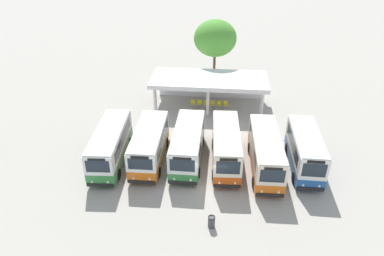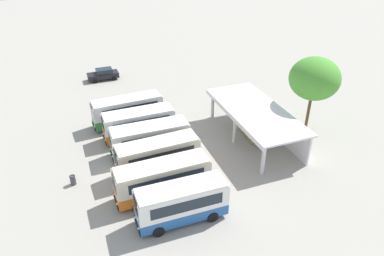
# 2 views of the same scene
# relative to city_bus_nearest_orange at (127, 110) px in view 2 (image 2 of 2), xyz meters

# --- Properties ---
(ground_plane) EXTENTS (180.00, 180.00, 0.00)m
(ground_plane) POSITION_rel_city_bus_nearest_orange_xyz_m (8.62, -2.22, -1.75)
(ground_plane) COLOR #A39E93
(city_bus_nearest_orange) EXTENTS (2.71, 7.91, 3.15)m
(city_bus_nearest_orange) POSITION_rel_city_bus_nearest_orange_xyz_m (0.00, 0.00, 0.00)
(city_bus_nearest_orange) COLOR black
(city_bus_nearest_orange) RESTS_ON ground
(city_bus_second_in_row) EXTENTS (2.54, 7.48, 3.05)m
(city_bus_second_in_row) POSITION_rel_city_bus_nearest_orange_xyz_m (3.26, 0.51, -0.05)
(city_bus_second_in_row) COLOR black
(city_bus_second_in_row) RESTS_ON ground
(city_bus_middle_cream) EXTENTS (2.48, 7.73, 3.05)m
(city_bus_middle_cream) POSITION_rel_city_bus_nearest_orange_xyz_m (6.51, 0.85, -0.05)
(city_bus_middle_cream) COLOR black
(city_bus_middle_cream) RESTS_ON ground
(city_bus_fourth_amber) EXTENTS (2.56, 7.69, 3.21)m
(city_bus_fourth_amber) POSITION_rel_city_bus_nearest_orange_xyz_m (9.77, 0.73, 0.03)
(city_bus_fourth_amber) COLOR black
(city_bus_fourth_amber) RESTS_ON ground
(city_bus_fifth_blue) EXTENTS (2.47, 8.03, 3.17)m
(city_bus_fifth_blue) POSITION_rel_city_bus_nearest_orange_xyz_m (13.03, 0.20, 0.01)
(city_bus_fifth_blue) COLOR black
(city_bus_fifth_blue) RESTS_ON ground
(city_bus_far_end_green) EXTENTS (2.30, 7.04, 3.22)m
(city_bus_far_end_green) POSITION_rel_city_bus_nearest_orange_xyz_m (16.28, 0.74, 0.03)
(city_bus_far_end_green) COLOR black
(city_bus_far_end_green) RESTS_ON ground
(parked_car_flank) EXTENTS (1.91, 4.37, 1.62)m
(parked_car_flank) POSITION_rel_city_bus_nearest_orange_xyz_m (-13.85, -0.72, -0.92)
(parked_car_flank) COLOR black
(parked_car_flank) RESTS_ON ground
(terminal_canopy) EXTENTS (12.70, 5.55, 3.40)m
(terminal_canopy) POSITION_rel_city_bus_nearest_orange_xyz_m (7.73, 12.34, 0.89)
(terminal_canopy) COLOR silver
(terminal_canopy) RESTS_ON ground
(waiting_chair_end_by_column) EXTENTS (0.45, 0.45, 0.86)m
(waiting_chair_end_by_column) POSITION_rel_city_bus_nearest_orange_xyz_m (5.94, 11.19, -1.22)
(waiting_chair_end_by_column) COLOR slate
(waiting_chair_end_by_column) RESTS_ON ground
(waiting_chair_second_from_end) EXTENTS (0.45, 0.45, 0.86)m
(waiting_chair_second_from_end) POSITION_rel_city_bus_nearest_orange_xyz_m (6.68, 11.25, -1.22)
(waiting_chair_second_from_end) COLOR slate
(waiting_chair_second_from_end) RESTS_ON ground
(waiting_chair_middle_seat) EXTENTS (0.45, 0.45, 0.86)m
(waiting_chair_middle_seat) POSITION_rel_city_bus_nearest_orange_xyz_m (7.43, 11.17, -1.22)
(waiting_chair_middle_seat) COLOR slate
(waiting_chair_middle_seat) RESTS_ON ground
(waiting_chair_fourth_seat) EXTENTS (0.45, 0.45, 0.86)m
(waiting_chair_fourth_seat) POSITION_rel_city_bus_nearest_orange_xyz_m (8.17, 11.16, -1.22)
(waiting_chair_fourth_seat) COLOR slate
(waiting_chair_fourth_seat) RESTS_ON ground
(waiting_chair_fifth_seat) EXTENTS (0.45, 0.45, 0.86)m
(waiting_chair_fifth_seat) POSITION_rel_city_bus_nearest_orange_xyz_m (8.92, 11.15, -1.22)
(waiting_chair_fifth_seat) COLOR slate
(waiting_chair_fifth_seat) RESTS_ON ground
(waiting_chair_far_end_seat) EXTENTS (0.45, 0.45, 0.86)m
(waiting_chair_far_end_seat) POSITION_rel_city_bus_nearest_orange_xyz_m (9.66, 11.24, -1.22)
(waiting_chair_far_end_seat) COLOR slate
(waiting_chair_far_end_seat) RESTS_ON ground
(roadside_tree_behind_canopy) EXTENTS (5.21, 5.21, 8.18)m
(roadside_tree_behind_canopy) POSITION_rel_city_bus_nearest_orange_xyz_m (8.03, 18.12, 4.21)
(roadside_tree_behind_canopy) COLOR brown
(roadside_tree_behind_canopy) RESTS_ON ground
(litter_bin_apron) EXTENTS (0.49, 0.49, 0.90)m
(litter_bin_apron) POSITION_rel_city_bus_nearest_orange_xyz_m (8.94, -6.77, -1.29)
(litter_bin_apron) COLOR #3F3F47
(litter_bin_apron) RESTS_ON ground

